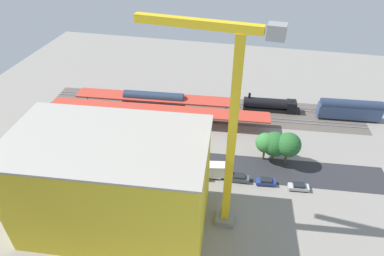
{
  "coord_description": "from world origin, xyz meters",
  "views": [
    {
      "loc": [
        -14.36,
        61.87,
        52.66
      ],
      "look_at": [
        -1.16,
        -0.55,
        7.21
      ],
      "focal_mm": 30.92,
      "sensor_mm": 36.0,
      "label": 1
    }
  ],
  "objects_px": {
    "freight_coach_far": "(154,101)",
    "box_truck_1": "(184,171)",
    "locomotive": "(272,105)",
    "construction_building": "(113,184)",
    "passenger_coach": "(350,109)",
    "street_tree_1": "(289,145)",
    "box_truck_0": "(207,170)",
    "parked_car_0": "(299,187)",
    "parked_car_1": "(266,182)",
    "parked_car_2": "(239,178)",
    "street_tree_3": "(275,144)",
    "street_tree_2": "(266,143)",
    "platform_canopy_far": "(155,98)",
    "traffic_light": "(184,135)",
    "parked_car_3": "(211,174)",
    "tower_crane": "(227,128)",
    "platform_canopy_near": "(158,110)"
  },
  "relations": [
    {
      "from": "box_truck_0",
      "to": "parked_car_1",
      "type": "bearing_deg",
      "value": -179.82
    },
    {
      "from": "freight_coach_far",
      "to": "box_truck_0",
      "type": "distance_m",
      "value": 31.88
    },
    {
      "from": "parked_car_0",
      "to": "platform_canopy_far",
      "type": "bearing_deg",
      "value": -31.89
    },
    {
      "from": "passenger_coach",
      "to": "platform_canopy_far",
      "type": "bearing_deg",
      "value": 6.79
    },
    {
      "from": "street_tree_1",
      "to": "traffic_light",
      "type": "relative_size",
      "value": 1.18
    },
    {
      "from": "parked_car_0",
      "to": "parked_car_1",
      "type": "bearing_deg",
      "value": -1.08
    },
    {
      "from": "box_truck_0",
      "to": "locomotive",
      "type": "bearing_deg",
      "value": -113.85
    },
    {
      "from": "locomotive",
      "to": "parked_car_3",
      "type": "relative_size",
      "value": 3.63
    },
    {
      "from": "box_truck_1",
      "to": "street_tree_1",
      "type": "xyz_separation_m",
      "value": [
        -22.4,
        -9.23,
        4.05
      ]
    },
    {
      "from": "construction_building",
      "to": "locomotive",
      "type": "bearing_deg",
      "value": -125.6
    },
    {
      "from": "construction_building",
      "to": "passenger_coach",
      "type": "bearing_deg",
      "value": -140.99
    },
    {
      "from": "platform_canopy_far",
      "to": "street_tree_3",
      "type": "distance_m",
      "value": 37.8
    },
    {
      "from": "traffic_light",
      "to": "parked_car_2",
      "type": "bearing_deg",
      "value": 150.42
    },
    {
      "from": "platform_canopy_near",
      "to": "construction_building",
      "type": "height_order",
      "value": "construction_building"
    },
    {
      "from": "box_truck_1",
      "to": "platform_canopy_far",
      "type": "bearing_deg",
      "value": -60.29
    },
    {
      "from": "parked_car_0",
      "to": "street_tree_3",
      "type": "xyz_separation_m",
      "value": [
        5.7,
        -8.91,
        4.07
      ]
    },
    {
      "from": "platform_canopy_far",
      "to": "parked_car_2",
      "type": "xyz_separation_m",
      "value": [
        -26.99,
        24.87,
        -3.35
      ]
    },
    {
      "from": "passenger_coach",
      "to": "street_tree_1",
      "type": "xyz_separation_m",
      "value": [
        17.71,
        23.31,
        2.43
      ]
    },
    {
      "from": "construction_building",
      "to": "parked_car_1",
      "type": "bearing_deg",
      "value": -154.84
    },
    {
      "from": "box_truck_0",
      "to": "tower_crane",
      "type": "bearing_deg",
      "value": 111.89
    },
    {
      "from": "parked_car_1",
      "to": "construction_building",
      "type": "relative_size",
      "value": 0.13
    },
    {
      "from": "freight_coach_far",
      "to": "parked_car_3",
      "type": "height_order",
      "value": "freight_coach_far"
    },
    {
      "from": "parked_car_0",
      "to": "parked_car_1",
      "type": "xyz_separation_m",
      "value": [
        7.0,
        -0.13,
        -0.02
      ]
    },
    {
      "from": "parked_car_1",
      "to": "box_truck_1",
      "type": "xyz_separation_m",
      "value": [
        18.12,
        1.27,
        0.93
      ]
    },
    {
      "from": "box_truck_1",
      "to": "construction_building",
      "type": "bearing_deg",
      "value": 56.08
    },
    {
      "from": "tower_crane",
      "to": "box_truck_1",
      "type": "height_order",
      "value": "tower_crane"
    },
    {
      "from": "platform_canopy_far",
      "to": "passenger_coach",
      "type": "bearing_deg",
      "value": -173.21
    },
    {
      "from": "construction_building",
      "to": "box_truck_1",
      "type": "xyz_separation_m",
      "value": [
        -9.74,
        -14.48,
        -8.16
      ]
    },
    {
      "from": "traffic_light",
      "to": "platform_canopy_far",
      "type": "bearing_deg",
      "value": -52.77
    },
    {
      "from": "passenger_coach",
      "to": "parked_car_3",
      "type": "bearing_deg",
      "value": 42.61
    },
    {
      "from": "parked_car_0",
      "to": "parked_car_2",
      "type": "xyz_separation_m",
      "value": [
        12.96,
        0.01,
        0.06
      ]
    },
    {
      "from": "passenger_coach",
      "to": "freight_coach_far",
      "type": "height_order",
      "value": "passenger_coach"
    },
    {
      "from": "locomotive",
      "to": "construction_building",
      "type": "relative_size",
      "value": 0.5
    },
    {
      "from": "parked_car_2",
      "to": "tower_crane",
      "type": "height_order",
      "value": "tower_crane"
    },
    {
      "from": "traffic_light",
      "to": "parked_car_0",
      "type": "bearing_deg",
      "value": 163.49
    },
    {
      "from": "tower_crane",
      "to": "platform_canopy_far",
      "type": "bearing_deg",
      "value": -56.02
    },
    {
      "from": "parked_car_1",
      "to": "freight_coach_far",
      "type": "bearing_deg",
      "value": -36.5
    },
    {
      "from": "box_truck_0",
      "to": "street_tree_1",
      "type": "xyz_separation_m",
      "value": [
        -17.41,
        -8.01,
        3.95
      ]
    },
    {
      "from": "platform_canopy_near",
      "to": "street_tree_2",
      "type": "xyz_separation_m",
      "value": [
        -29.39,
        10.12,
        1.01
      ]
    },
    {
      "from": "parked_car_1",
      "to": "traffic_light",
      "type": "distance_m",
      "value": 22.07
    },
    {
      "from": "platform_canopy_far",
      "to": "street_tree_1",
      "type": "bearing_deg",
      "value": 155.76
    },
    {
      "from": "platform_canopy_far",
      "to": "parked_car_0",
      "type": "height_order",
      "value": "platform_canopy_far"
    },
    {
      "from": "parked_car_1",
      "to": "parked_car_3",
      "type": "distance_m",
      "value": 12.13
    },
    {
      "from": "freight_coach_far",
      "to": "box_truck_1",
      "type": "xyz_separation_m",
      "value": [
        -15.15,
        25.89,
        -1.46
      ]
    },
    {
      "from": "parked_car_2",
      "to": "parked_car_3",
      "type": "bearing_deg",
      "value": -0.27
    },
    {
      "from": "parked_car_2",
      "to": "street_tree_1",
      "type": "xyz_separation_m",
      "value": [
        -10.24,
        -8.11,
        4.89
      ]
    },
    {
      "from": "parked_car_2",
      "to": "street_tree_2",
      "type": "relative_size",
      "value": 0.64
    },
    {
      "from": "platform_canopy_far",
      "to": "street_tree_1",
      "type": "distance_m",
      "value": 40.86
    },
    {
      "from": "parked_car_2",
      "to": "street_tree_3",
      "type": "bearing_deg",
      "value": -129.17
    },
    {
      "from": "platform_canopy_far",
      "to": "street_tree_2",
      "type": "height_order",
      "value": "street_tree_2"
    }
  ]
}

